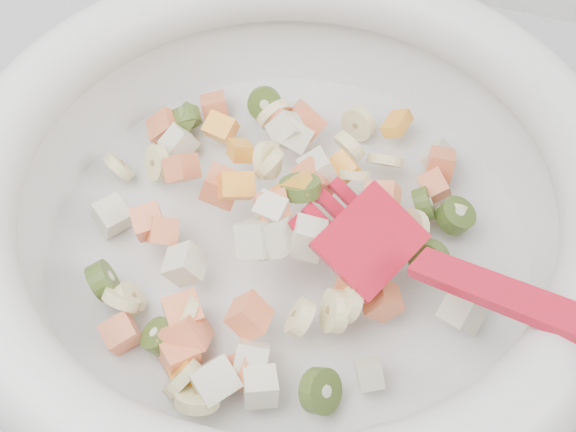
% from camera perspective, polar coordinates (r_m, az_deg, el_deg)
% --- Properties ---
extents(counter, '(2.00, 0.60, 0.90)m').
position_cam_1_polar(counter, '(0.94, 3.58, -16.68)').
color(counter, '#9A9AA0').
rests_on(counter, ground).
extents(mixing_bowl, '(0.47, 0.42, 0.15)m').
position_cam_1_polar(mixing_bowl, '(0.46, 0.00, 1.07)').
color(mixing_bowl, silver).
rests_on(mixing_bowl, counter).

